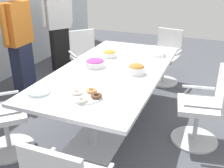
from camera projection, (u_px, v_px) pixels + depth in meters
name	position (u px, v px, depth m)	size (l,w,h in m)	color
ground_plane	(112.00, 122.00, 3.53)	(10.00, 10.00, 0.01)	#4C4F56
conference_table	(112.00, 78.00, 3.27)	(2.40, 1.20, 0.75)	silver
office_chair_0	(86.00, 61.00, 4.52)	(0.76, 0.76, 0.91)	silver
office_chair_3	(203.00, 111.00, 2.98)	(0.62, 0.62, 0.91)	silver
office_chair_4	(165.00, 59.00, 4.62)	(0.63, 0.63, 0.91)	silver
person_standing_1	(19.00, 40.00, 4.05)	(0.61, 0.23, 1.67)	#232842
person_standing_2	(58.00, 24.00, 4.97)	(0.55, 0.43, 1.72)	black
snack_bowl_pretzels	(137.00, 69.00, 3.06)	(0.20, 0.20, 0.12)	white
snack_bowl_chips_orange	(110.00, 54.00, 3.62)	(0.19, 0.19, 0.09)	white
snack_bowl_candy_mix	(95.00, 63.00, 3.28)	(0.25, 0.25, 0.10)	white
donut_platter	(86.00, 96.00, 2.52)	(0.32, 0.32, 0.04)	white
plate_stack	(39.00, 92.00, 2.60)	(0.22, 0.22, 0.03)	white
napkin_pile	(159.00, 54.00, 3.67)	(0.15, 0.15, 0.06)	white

